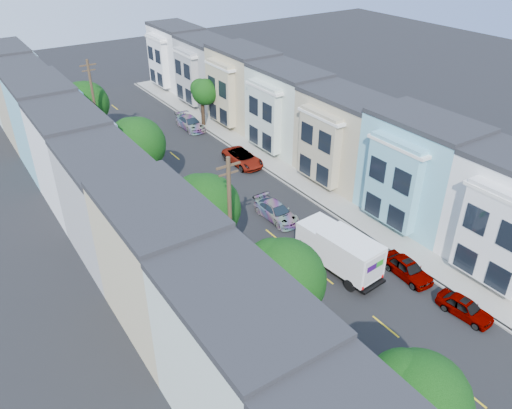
{
  "coord_description": "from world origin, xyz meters",
  "views": [
    {
      "loc": [
        -19.36,
        -20.48,
        22.38
      ],
      "look_at": [
        -0.49,
        7.82,
        2.2
      ],
      "focal_mm": 35.0,
      "sensor_mm": 36.0,
      "label": 1
    }
  ],
  "objects_px": {
    "tree_far_r": "(204,93)",
    "tree_e": "(86,104)",
    "tree_b": "(283,281)",
    "parked_right_d": "(190,123)",
    "utility_pole_near": "(230,230)",
    "parked_left_b": "(356,382)",
    "utility_pole_far": "(95,110)",
    "parked_right_c": "(243,158)",
    "tree_d": "(137,145)",
    "lead_sedan": "(276,212)",
    "parked_left_d": "(191,222)",
    "tree_a": "(417,403)",
    "parked_right_a": "(465,308)",
    "parked_left_c": "(266,293)",
    "parked_right_b": "(408,269)",
    "tree_c": "(205,208)",
    "fedex_truck": "(339,250)"
  },
  "relations": [
    {
      "from": "fedex_truck",
      "to": "tree_d",
      "type": "bearing_deg",
      "value": 108.93
    },
    {
      "from": "utility_pole_far",
      "to": "lead_sedan",
      "type": "distance_m",
      "value": 21.97
    },
    {
      "from": "tree_d",
      "to": "lead_sedan",
      "type": "bearing_deg",
      "value": -48.8
    },
    {
      "from": "tree_far_r",
      "to": "parked_left_c",
      "type": "height_order",
      "value": "tree_far_r"
    },
    {
      "from": "utility_pole_near",
      "to": "parked_right_c",
      "type": "distance_m",
      "value": 20.27
    },
    {
      "from": "tree_a",
      "to": "parked_right_b",
      "type": "distance_m",
      "value": 15.35
    },
    {
      "from": "tree_far_r",
      "to": "parked_right_b",
      "type": "bearing_deg",
      "value": -93.45
    },
    {
      "from": "parked_right_c",
      "to": "parked_left_d",
      "type": "bearing_deg",
      "value": -142.28
    },
    {
      "from": "tree_e",
      "to": "lead_sedan",
      "type": "relative_size",
      "value": 1.57
    },
    {
      "from": "parked_left_b",
      "to": "parked_right_c",
      "type": "xyz_separation_m",
      "value": [
        9.8,
        26.76,
        0.05
      ]
    },
    {
      "from": "tree_a",
      "to": "tree_far_r",
      "type": "bearing_deg",
      "value": 72.83
    },
    {
      "from": "parked_right_b",
      "to": "parked_left_d",
      "type": "bearing_deg",
      "value": 128.92
    },
    {
      "from": "tree_b",
      "to": "parked_left_d",
      "type": "relative_size",
      "value": 1.57
    },
    {
      "from": "tree_c",
      "to": "tree_far_r",
      "type": "distance_m",
      "value": 27.84
    },
    {
      "from": "tree_b",
      "to": "fedex_truck",
      "type": "distance_m",
      "value": 9.03
    },
    {
      "from": "tree_a",
      "to": "tree_far_r",
      "type": "xyz_separation_m",
      "value": [
        13.2,
        42.7,
        -0.75
      ]
    },
    {
      "from": "tree_b",
      "to": "parked_left_b",
      "type": "xyz_separation_m",
      "value": [
        1.4,
        -4.94,
        -4.18
      ]
    },
    {
      "from": "fedex_truck",
      "to": "parked_left_c",
      "type": "bearing_deg",
      "value": 174.31
    },
    {
      "from": "utility_pole_far",
      "to": "parked_right_c",
      "type": "distance_m",
      "value": 15.47
    },
    {
      "from": "tree_a",
      "to": "parked_right_a",
      "type": "distance_m",
      "value": 12.93
    },
    {
      "from": "tree_d",
      "to": "tree_far_r",
      "type": "relative_size",
      "value": 1.36
    },
    {
      "from": "tree_e",
      "to": "utility_pole_near",
      "type": "bearing_deg",
      "value": -90.0
    },
    {
      "from": "tree_c",
      "to": "tree_far_r",
      "type": "height_order",
      "value": "tree_c"
    },
    {
      "from": "tree_a",
      "to": "parked_left_d",
      "type": "relative_size",
      "value": 1.53
    },
    {
      "from": "utility_pole_near",
      "to": "parked_left_b",
      "type": "bearing_deg",
      "value": -82.38
    },
    {
      "from": "utility_pole_far",
      "to": "parked_right_c",
      "type": "xyz_separation_m",
      "value": [
        11.2,
        -9.7,
        -4.44
      ]
    },
    {
      "from": "parked_left_c",
      "to": "tree_d",
      "type": "bearing_deg",
      "value": 95.82
    },
    {
      "from": "tree_b",
      "to": "parked_left_c",
      "type": "xyz_separation_m",
      "value": [
        1.4,
        3.6,
        -4.11
      ]
    },
    {
      "from": "tree_far_r",
      "to": "parked_left_b",
      "type": "height_order",
      "value": "tree_far_r"
    },
    {
      "from": "tree_c",
      "to": "parked_right_c",
      "type": "bearing_deg",
      "value": 49.3
    },
    {
      "from": "tree_a",
      "to": "parked_left_d",
      "type": "xyz_separation_m",
      "value": [
        1.4,
        23.53,
        -4.16
      ]
    },
    {
      "from": "tree_c",
      "to": "lead_sedan",
      "type": "distance_m",
      "value": 9.52
    },
    {
      "from": "tree_far_r",
      "to": "utility_pole_far",
      "type": "height_order",
      "value": "utility_pole_far"
    },
    {
      "from": "parked_left_b",
      "to": "parked_left_c",
      "type": "distance_m",
      "value": 8.54
    },
    {
      "from": "tree_b",
      "to": "utility_pole_far",
      "type": "xyz_separation_m",
      "value": [
        0.0,
        31.52,
        0.31
      ]
    },
    {
      "from": "tree_far_r",
      "to": "parked_right_b",
      "type": "xyz_separation_m",
      "value": [
        -1.99,
        -33.05,
        -3.38
      ]
    },
    {
      "from": "tree_far_r",
      "to": "tree_e",
      "type": "bearing_deg",
      "value": 173.15
    },
    {
      "from": "parked_left_c",
      "to": "parked_right_b",
      "type": "height_order",
      "value": "parked_left_c"
    },
    {
      "from": "tree_far_r",
      "to": "tree_c",
      "type": "bearing_deg",
      "value": -118.31
    },
    {
      "from": "parked_left_b",
      "to": "parked_right_c",
      "type": "relative_size",
      "value": 0.86
    },
    {
      "from": "tree_b",
      "to": "parked_right_d",
      "type": "xyz_separation_m",
      "value": [
        11.2,
        33.35,
        -4.13
      ]
    },
    {
      "from": "utility_pole_far",
      "to": "parked_left_d",
      "type": "distance_m",
      "value": 18.02
    },
    {
      "from": "tree_b",
      "to": "parked_left_b",
      "type": "height_order",
      "value": "tree_b"
    },
    {
      "from": "tree_e",
      "to": "parked_right_b",
      "type": "relative_size",
      "value": 1.71
    },
    {
      "from": "parked_right_c",
      "to": "parked_right_b",
      "type": "bearing_deg",
      "value": -90.42
    },
    {
      "from": "parked_right_b",
      "to": "parked_right_c",
      "type": "bearing_deg",
      "value": 93.71
    },
    {
      "from": "utility_pole_far",
      "to": "parked_right_b",
      "type": "relative_size",
      "value": 2.39
    },
    {
      "from": "parked_left_c",
      "to": "parked_left_d",
      "type": "distance_m",
      "value": 10.53
    },
    {
      "from": "tree_b",
      "to": "tree_c",
      "type": "xyz_separation_m",
      "value": [
        -0.0,
        8.8,
        0.22
      ]
    },
    {
      "from": "tree_d",
      "to": "tree_e",
      "type": "bearing_deg",
      "value": 90.0
    }
  ]
}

